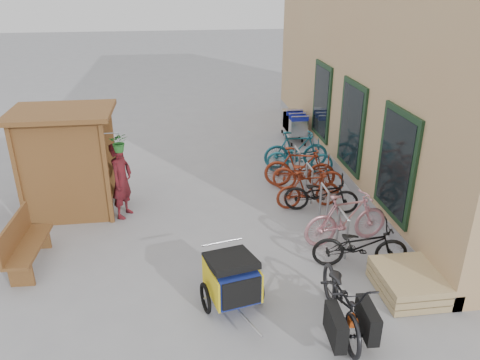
{
  "coord_description": "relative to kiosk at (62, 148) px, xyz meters",
  "views": [
    {
      "loc": [
        -0.73,
        -7.53,
        5.04
      ],
      "look_at": [
        0.5,
        1.5,
        1.0
      ],
      "focal_mm": 35.0,
      "sensor_mm": 36.0,
      "label": 1
    }
  ],
  "objects": [
    {
      "name": "kiosk",
      "position": [
        0.0,
        0.0,
        0.0
      ],
      "size": [
        2.49,
        1.65,
        2.4
      ],
      "color": "brown",
      "rests_on": "ground"
    },
    {
      "name": "person_kiosk",
      "position": [
        1.23,
        -0.34,
        -0.69
      ],
      "size": [
        0.64,
        0.75,
        1.73
      ],
      "primitive_type": "imported",
      "rotation": [
        0.0,
        0.0,
        1.15
      ],
      "color": "maroon",
      "rests_on": "ground"
    },
    {
      "name": "bike_2",
      "position": [
        5.67,
        -0.75,
        -1.11
      ],
      "size": [
        1.78,
        1.05,
        0.88
      ],
      "primitive_type": "imported",
      "rotation": [
        0.0,
        0.0,
        1.28
      ],
      "color": "black",
      "rests_on": "ground"
    },
    {
      "name": "bench",
      "position": [
        -0.4,
        -2.15,
        -1.05
      ],
      "size": [
        0.53,
        1.57,
        0.98
      ],
      "rotation": [
        0.0,
        0.0,
        -0.04
      ],
      "color": "brown",
      "rests_on": "ground"
    },
    {
      "name": "bike_1",
      "position": [
        5.77,
        -2.12,
        -1.01
      ],
      "size": [
        1.87,
        0.78,
        1.09
      ],
      "primitive_type": "imported",
      "rotation": [
        0.0,
        0.0,
        1.72
      ],
      "color": "pink",
      "rests_on": "ground"
    },
    {
      "name": "cargo_bike",
      "position": [
        4.87,
        -4.52,
        -1.05
      ],
      "size": [
        0.76,
        1.94,
        1.01
      ],
      "rotation": [
        0.0,
        0.0,
        -0.05
      ],
      "color": "black",
      "rests_on": "ground"
    },
    {
      "name": "ground",
      "position": [
        3.28,
        -2.47,
        -1.55
      ],
      "size": [
        80.0,
        80.0,
        0.0
      ],
      "primitive_type": "plane",
      "color": "gray"
    },
    {
      "name": "bike_3",
      "position": [
        5.44,
        -0.52,
        -1.09
      ],
      "size": [
        1.55,
        0.51,
        0.92
      ],
      "primitive_type": "imported",
      "rotation": [
        0.0,
        0.0,
        1.62
      ],
      "color": "maroon",
      "rests_on": "ground"
    },
    {
      "name": "bike_5",
      "position": [
        5.52,
        0.6,
        -1.01
      ],
      "size": [
        1.87,
        0.97,
        1.08
      ],
      "primitive_type": "imported",
      "rotation": [
        0.0,
        0.0,
        1.3
      ],
      "color": "maroon",
      "rests_on": "ground"
    },
    {
      "name": "bike_6",
      "position": [
        5.75,
        1.49,
        -1.08
      ],
      "size": [
        1.9,
        1.06,
        0.94
      ],
      "primitive_type": "imported",
      "rotation": [
        0.0,
        0.0,
        1.32
      ],
      "color": "#1C5E71",
      "rests_on": "ground"
    },
    {
      "name": "pallet_stack",
      "position": [
        6.28,
        -3.87,
        -1.34
      ],
      "size": [
        1.0,
        1.2,
        0.4
      ],
      "color": "tan",
      "rests_on": "ground"
    },
    {
      "name": "bike_0",
      "position": [
        5.74,
        -2.99,
        -1.09
      ],
      "size": [
        1.83,
        0.9,
        0.92
      ],
      "primitive_type": "imported",
      "rotation": [
        0.0,
        0.0,
        1.4
      ],
      "color": "black",
      "rests_on": "ground"
    },
    {
      "name": "shopping_carts",
      "position": [
        6.28,
        4.34,
        -0.96
      ],
      "size": [
        0.57,
        1.57,
        1.02
      ],
      "color": "silver",
      "rests_on": "ground"
    },
    {
      "name": "child_trailer",
      "position": [
        3.26,
        -3.77,
        -1.02
      ],
      "size": [
        1.06,
        1.68,
        0.97
      ],
      "rotation": [
        0.0,
        0.0,
        0.22
      ],
      "color": "navy",
      "rests_on": "ground"
    },
    {
      "name": "bike_rack",
      "position": [
        5.58,
        -0.07,
        -1.04
      ],
      "size": [
        0.05,
        5.35,
        0.86
      ],
      "color": "#A5A8AD",
      "rests_on": "ground"
    },
    {
      "name": "bike_4",
      "position": [
        5.67,
        0.36,
        -1.09
      ],
      "size": [
        1.88,
        1.15,
        0.93
      ],
      "primitive_type": "imported",
      "rotation": [
        0.0,
        0.0,
        1.25
      ],
      "color": "maroon",
      "rests_on": "ground"
    },
    {
      "name": "bike_7",
      "position": [
        5.74,
        1.9,
        -1.01
      ],
      "size": [
        1.82,
        0.57,
        1.08
      ],
      "primitive_type": "imported",
      "rotation": [
        0.0,
        0.0,
        1.54
      ],
      "color": "#1C5E71",
      "rests_on": "ground"
    },
    {
      "name": "building",
      "position": [
        9.77,
        2.03,
        1.94
      ],
      "size": [
        6.07,
        13.0,
        7.0
      ],
      "color": "tan",
      "rests_on": "ground"
    }
  ]
}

